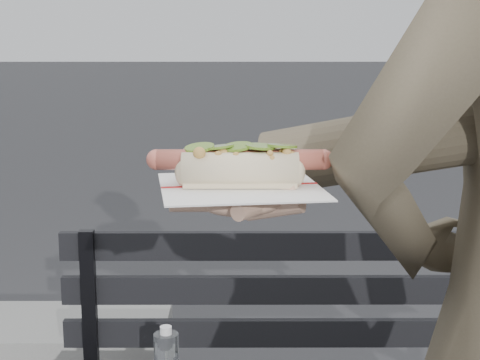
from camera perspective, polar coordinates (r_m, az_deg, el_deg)
The scene contains 1 object.
held_hotdog at distance 0.96m, azimuth 12.27°, elevation 2.64°, with size 0.64×0.31×0.20m.
Camera 1 is at (-0.14, -0.82, 1.41)m, focal length 55.00 mm.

